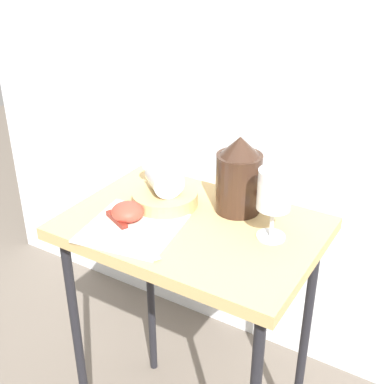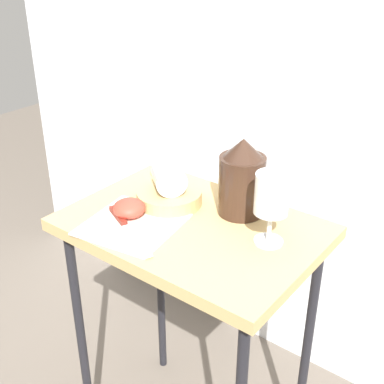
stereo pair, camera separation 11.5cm
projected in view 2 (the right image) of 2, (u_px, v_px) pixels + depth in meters
curtain_drape at (305, 38)px, 1.37m from camera, size 2.40×0.03×2.15m
table at (192, 253)px, 1.22m from camera, size 0.58×0.41×0.73m
linen_napkin at (133, 224)px, 1.17m from camera, size 0.23×0.24×0.00m
basket_tray at (169, 197)px, 1.26m from camera, size 0.16×0.16×0.03m
pitcher at (242, 184)px, 1.19m from camera, size 0.16×0.11×0.19m
wine_glass_upright at (272, 198)px, 1.06m from camera, size 0.07×0.07×0.16m
wine_glass_tipped_near at (168, 176)px, 1.24m from camera, size 0.16×0.14×0.08m
apple_half_left at (129, 208)px, 1.19m from camera, size 0.08×0.08×0.04m
knife at (124, 223)px, 1.16m from camera, size 0.21×0.11×0.01m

